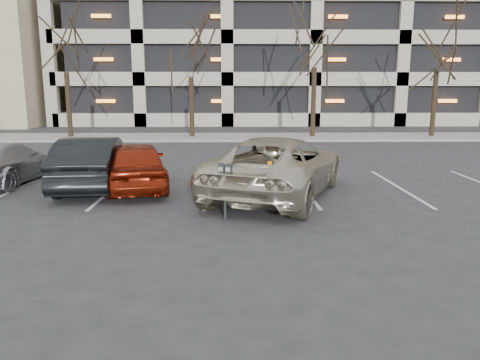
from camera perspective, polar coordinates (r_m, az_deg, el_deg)
ground at (r=11.52m, az=2.67°, el=-3.38°), size 140.00×140.00×0.00m
sidewalk at (r=27.28m, az=0.47°, el=5.26°), size 80.00×4.00×0.12m
stall_lines at (r=13.75m, az=-3.79°, el=-0.96°), size 16.90×5.20×0.00m
parking_garage at (r=47.17m, az=15.41°, el=18.61°), size 52.00×20.00×19.00m
tree_a at (r=28.82m, az=-20.73°, el=16.72°), size 3.66×3.66×8.31m
tree_b at (r=27.35m, az=-6.08°, el=16.74°), size 3.38×3.38×7.69m
tree_c at (r=27.76m, az=9.23°, el=18.42°), size 3.92×3.92×8.91m
tree_d at (r=29.73m, az=23.19°, el=16.59°), size 3.73×3.73×8.47m
parking_meter at (r=10.28m, az=-1.84°, el=0.32°), size 0.34×0.22×1.25m
suv_silver at (r=12.65m, az=4.58°, el=1.66°), size 4.63×6.39×1.62m
car_red at (r=13.80m, az=-12.59°, el=1.80°), size 2.59×4.42×1.41m
car_dark at (r=14.29m, az=-17.45°, el=2.04°), size 1.96×4.67×1.50m
car_silver at (r=16.00m, az=-26.82°, el=1.88°), size 1.98×4.46×1.27m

